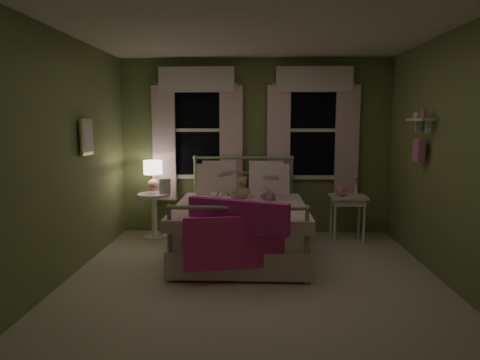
{
  "coord_description": "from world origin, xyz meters",
  "views": [
    {
      "loc": [
        0.01,
        -4.31,
        1.68
      ],
      "look_at": [
        -0.17,
        0.64,
        1.0
      ],
      "focal_mm": 32.0,
      "sensor_mm": 36.0,
      "label": 1
    }
  ],
  "objects_px": {
    "bed": "(241,224)",
    "child_left": "(221,173)",
    "nightstand_left": "(154,209)",
    "nightstand_right": "(348,202)",
    "teddy_bear": "(242,189)",
    "child_right": "(263,177)",
    "table_lamp": "(153,172)"
  },
  "relations": [
    {
      "from": "bed",
      "to": "child_left",
      "type": "xyz_separation_m",
      "value": [
        -0.28,
        0.42,
        0.6
      ]
    },
    {
      "from": "nightstand_left",
      "to": "child_left",
      "type": "bearing_deg",
      "value": -16.41
    },
    {
      "from": "child_left",
      "to": "nightstand_left",
      "type": "relative_size",
      "value": 1.27
    },
    {
      "from": "bed",
      "to": "nightstand_left",
      "type": "relative_size",
      "value": 3.13
    },
    {
      "from": "bed",
      "to": "nightstand_right",
      "type": "distance_m",
      "value": 1.63
    },
    {
      "from": "nightstand_right",
      "to": "bed",
      "type": "bearing_deg",
      "value": -155.92
    },
    {
      "from": "nightstand_left",
      "to": "nightstand_right",
      "type": "xyz_separation_m",
      "value": [
        2.76,
        -0.06,
        0.13
      ]
    },
    {
      "from": "bed",
      "to": "nightstand_right",
      "type": "relative_size",
      "value": 3.18
    },
    {
      "from": "teddy_bear",
      "to": "child_left",
      "type": "bearing_deg",
      "value": 150.5
    },
    {
      "from": "bed",
      "to": "nightstand_left",
      "type": "distance_m",
      "value": 1.47
    },
    {
      "from": "bed",
      "to": "child_right",
      "type": "distance_m",
      "value": 0.75
    },
    {
      "from": "nightstand_right",
      "to": "child_right",
      "type": "bearing_deg",
      "value": -168.69
    },
    {
      "from": "bed",
      "to": "child_left",
      "type": "relative_size",
      "value": 2.47
    },
    {
      "from": "bed",
      "to": "teddy_bear",
      "type": "xyz_separation_m",
      "value": [
        -0.0,
        0.26,
        0.41
      ]
    },
    {
      "from": "teddy_bear",
      "to": "table_lamp",
      "type": "xyz_separation_m",
      "value": [
        -1.28,
        0.45,
        0.16
      ]
    },
    {
      "from": "teddy_bear",
      "to": "nightstand_right",
      "type": "relative_size",
      "value": 0.48
    },
    {
      "from": "bed",
      "to": "child_left",
      "type": "bearing_deg",
      "value": 123.6
    },
    {
      "from": "table_lamp",
      "to": "nightstand_right",
      "type": "xyz_separation_m",
      "value": [
        2.76,
        -0.06,
        -0.4
      ]
    },
    {
      "from": "child_right",
      "to": "teddy_bear",
      "type": "bearing_deg",
      "value": 16.78
    },
    {
      "from": "bed",
      "to": "teddy_bear",
      "type": "distance_m",
      "value": 0.49
    },
    {
      "from": "child_right",
      "to": "nightstand_left",
      "type": "xyz_separation_m",
      "value": [
        -1.56,
        0.3,
        -0.52
      ]
    },
    {
      "from": "bed",
      "to": "nightstand_right",
      "type": "bearing_deg",
      "value": 24.08
    },
    {
      "from": "bed",
      "to": "child_right",
      "type": "relative_size",
      "value": 2.77
    },
    {
      "from": "table_lamp",
      "to": "child_left",
      "type": "bearing_deg",
      "value": -16.41
    },
    {
      "from": "child_right",
      "to": "nightstand_left",
      "type": "height_order",
      "value": "child_right"
    },
    {
      "from": "teddy_bear",
      "to": "table_lamp",
      "type": "height_order",
      "value": "table_lamp"
    },
    {
      "from": "nightstand_right",
      "to": "teddy_bear",
      "type": "bearing_deg",
      "value": -164.93
    },
    {
      "from": "child_left",
      "to": "teddy_bear",
      "type": "relative_size",
      "value": 2.66
    },
    {
      "from": "teddy_bear",
      "to": "table_lamp",
      "type": "distance_m",
      "value": 1.37
    },
    {
      "from": "nightstand_left",
      "to": "child_right",
      "type": "bearing_deg",
      "value": -10.7
    },
    {
      "from": "nightstand_left",
      "to": "nightstand_right",
      "type": "relative_size",
      "value": 1.02
    },
    {
      "from": "bed",
      "to": "child_left",
      "type": "distance_m",
      "value": 0.78
    }
  ]
}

